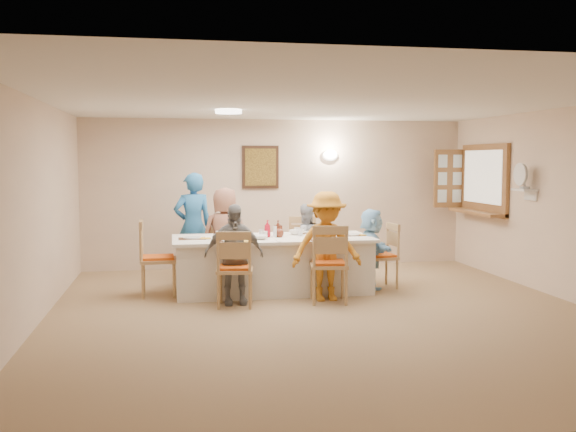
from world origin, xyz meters
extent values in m
plane|color=#8D6E50|center=(0.00, 0.00, 0.00)|extent=(7.00, 7.00, 0.00)
plane|color=beige|center=(0.00, 3.50, 1.25)|extent=(6.50, 0.00, 6.50)
plane|color=beige|center=(0.00, -3.50, 1.25)|extent=(6.50, 0.00, 6.50)
plane|color=beige|center=(-3.25, 0.00, 1.25)|extent=(0.00, 7.00, 7.00)
plane|color=white|center=(0.00, 0.00, 2.50)|extent=(7.00, 7.00, 0.00)
cube|color=black|center=(-0.30, 3.47, 1.70)|extent=(0.62, 0.04, 0.72)
cube|color=black|center=(-0.30, 3.45, 1.70)|extent=(0.52, 0.02, 0.62)
ellipsoid|color=white|center=(0.90, 3.44, 1.90)|extent=(0.26, 0.09, 0.18)
cylinder|color=white|center=(-1.00, 1.50, 2.47)|extent=(0.36, 0.36, 0.05)
cube|color=brown|center=(3.21, 2.40, 1.50)|extent=(0.06, 1.50, 1.15)
cube|color=brown|center=(3.09, 2.40, 0.97)|extent=(0.30, 1.50, 0.05)
cube|color=brown|center=(2.95, 3.16, 1.50)|extent=(0.55, 0.04, 1.00)
cube|color=white|center=(3.13, 1.05, 1.40)|extent=(0.22, 0.36, 0.03)
cube|color=silver|center=(-0.41, 1.42, 0.38)|extent=(2.73, 1.15, 0.76)
imported|color=brown|center=(-1.01, 2.10, 0.71)|extent=(0.84, 0.67, 1.42)
imported|color=#989BA2|center=(0.19, 2.10, 0.58)|extent=(0.67, 0.58, 1.17)
imported|color=gray|center=(-1.01, 0.74, 0.64)|extent=(0.75, 0.33, 1.27)
imported|color=orange|center=(0.19, 0.74, 0.71)|extent=(0.93, 0.55, 1.42)
imported|color=#97D4FF|center=(1.01, 1.42, 0.57)|extent=(1.10, 0.49, 1.13)
imported|color=#276AA7|center=(-1.46, 2.57, 0.81)|extent=(0.76, 0.64, 1.63)
cube|color=#472B19|center=(-1.01, 1.00, 0.76)|extent=(0.37, 0.27, 0.01)
cylinder|color=white|center=(-1.01, 1.00, 0.77)|extent=(0.25, 0.25, 0.02)
cube|color=yellow|center=(-0.83, 0.95, 0.77)|extent=(0.14, 0.14, 0.01)
cube|color=#472B19|center=(0.19, 1.00, 0.76)|extent=(0.34, 0.25, 0.01)
cylinder|color=white|center=(0.19, 1.00, 0.77)|extent=(0.23, 0.23, 0.01)
cube|color=yellow|center=(0.37, 0.95, 0.77)|extent=(0.13, 0.13, 0.01)
cube|color=#472B19|center=(-1.01, 1.84, 0.76)|extent=(0.36, 0.27, 0.01)
cylinder|color=white|center=(-1.01, 1.84, 0.77)|extent=(0.24, 0.24, 0.01)
cube|color=yellow|center=(-0.83, 1.79, 0.77)|extent=(0.15, 0.15, 0.01)
cube|color=#472B19|center=(0.19, 1.84, 0.76)|extent=(0.36, 0.27, 0.01)
cylinder|color=white|center=(0.19, 1.84, 0.77)|extent=(0.23, 0.23, 0.01)
cube|color=yellow|center=(0.37, 1.79, 0.77)|extent=(0.14, 0.14, 0.01)
cube|color=#472B19|center=(-1.51, 1.42, 0.76)|extent=(0.36, 0.27, 0.01)
cylinder|color=white|center=(-1.51, 1.42, 0.77)|extent=(0.25, 0.25, 0.02)
cube|color=yellow|center=(-1.33, 1.37, 0.77)|extent=(0.14, 0.14, 0.01)
cube|color=#472B19|center=(0.71, 1.42, 0.76)|extent=(0.34, 0.26, 0.01)
cylinder|color=white|center=(0.71, 1.42, 0.77)|extent=(0.24, 0.24, 0.02)
cube|color=yellow|center=(0.89, 1.37, 0.77)|extent=(0.13, 0.13, 0.01)
imported|color=white|center=(-1.19, 1.08, 0.81)|extent=(0.21, 0.21, 0.10)
imported|color=white|center=(0.03, 1.90, 0.80)|extent=(0.10, 0.10, 0.07)
imported|color=white|center=(-0.63, 1.21, 0.79)|extent=(0.24, 0.24, 0.06)
imported|color=white|center=(-0.03, 1.65, 0.79)|extent=(0.25, 0.25, 0.07)
imported|color=red|center=(-0.48, 1.44, 0.88)|extent=(0.16, 0.16, 0.23)
imported|color=#5D2919|center=(-0.32, 1.50, 0.87)|extent=(0.12, 0.12, 0.23)
imported|color=#5D2919|center=(-0.32, 1.39, 0.84)|extent=(0.13, 0.13, 0.16)
cylinder|color=silver|center=(-0.56, 1.47, 0.82)|extent=(0.06, 0.06, 0.10)
camera|label=1|loc=(-1.76, -7.25, 1.82)|focal=40.00mm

